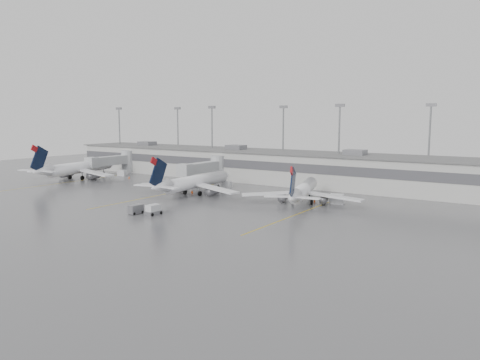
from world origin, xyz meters
The scene contains 18 objects.
ground centered at (0.00, 0.00, 0.00)m, with size 260.00×260.00×0.00m, color #504F52.
terminal centered at (-0.01, 57.98, 4.17)m, with size 152.00×17.00×9.45m.
light_masts centered at (0.00, 63.75, 12.03)m, with size 142.40×8.00×20.60m.
jet_bridge_left centered at (-55.50, 45.72, 3.87)m, with size 4.00×17.20×7.00m.
jet_bridge_right centered at (-20.50, 45.72, 3.87)m, with size 4.00×17.20×7.00m.
stand_markings centered at (0.00, 24.00, 0.01)m, with size 105.25×40.00×0.01m.
jet_far_left centered at (-55.30, 30.84, 3.27)m, with size 28.51×32.24×10.51m.
jet_mid_left centered at (-11.42, 28.42, 2.97)m, with size 26.30×29.54×9.55m.
jet_mid_right centered at (13.72, 32.14, 2.76)m, with size 23.43×26.65×8.87m.
baggage_tug centered at (-3.68, 7.64, 0.72)m, with size 2.05×2.98×1.84m.
baggage_cart centered at (-6.88, 6.44, 0.87)m, with size 1.67×2.69×1.66m.
gse_uld_a centered at (-51.00, 43.35, 0.85)m, with size 2.41×1.61×1.71m, color silver.
gse_uld_b centered at (-11.39, 41.28, 0.77)m, with size 2.17×1.45×1.54m, color silver.
gse_uld_c centered at (19.51, 35.88, 0.97)m, with size 2.74×1.83×1.94m, color silver.
gse_loader centered at (-22.27, 43.73, 1.05)m, with size 2.10×3.36×2.10m, color slate.
cone_a centered at (-44.79, 40.30, 0.31)m, with size 0.39×0.39×0.62m, color #FF4B05.
cone_b centered at (-13.35, 30.21, 0.40)m, with size 0.51×0.51×0.80m, color #FF4B05.
cone_c centered at (15.01, 35.07, 0.37)m, with size 0.46×0.46×0.74m, color #FF4B05.
Camera 1 is at (54.54, -51.94, 17.31)m, focal length 35.00 mm.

